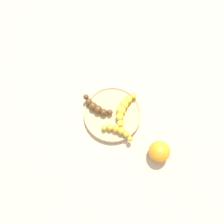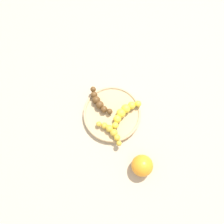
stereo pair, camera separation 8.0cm
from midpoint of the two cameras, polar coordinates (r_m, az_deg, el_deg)
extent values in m
plane|color=tan|center=(0.84, 2.70, -1.20)|extent=(2.40, 2.40, 0.00)
cylinder|color=tan|center=(0.83, 2.73, -1.04)|extent=(0.22, 0.22, 0.02)
torus|color=tan|center=(0.82, 2.75, -0.87)|extent=(0.22, 0.22, 0.01)
sphere|color=yellow|center=(0.82, 9.67, 1.71)|extent=(0.02, 0.02, 0.02)
sphere|color=yellow|center=(0.82, 7.99, 1.26)|extent=(0.03, 0.03, 0.03)
sphere|color=yellow|center=(0.81, 6.47, 0.41)|extent=(0.03, 0.03, 0.03)
sphere|color=yellow|center=(0.80, 5.20, -0.81)|extent=(0.03, 0.03, 0.03)
sphere|color=yellow|center=(0.80, 4.28, -2.31)|extent=(0.03, 0.03, 0.03)
sphere|color=yellow|center=(0.79, 3.75, -4.03)|extent=(0.02, 0.02, 0.02)
sphere|color=#593819|center=(0.83, -2.33, 5.57)|extent=(0.02, 0.02, 0.02)
sphere|color=#593819|center=(0.82, -2.07, 4.10)|extent=(0.03, 0.03, 0.03)
sphere|color=#593819|center=(0.82, -1.47, 2.69)|extent=(0.03, 0.03, 0.03)
sphere|color=#593819|center=(0.81, -0.53, 1.42)|extent=(0.03, 0.03, 0.03)
sphere|color=#593819|center=(0.81, 0.69, 0.37)|extent=(0.03, 0.03, 0.03)
sphere|color=#593819|center=(0.80, 2.14, -0.40)|extent=(0.02, 0.02, 0.02)
sphere|color=gold|center=(0.78, 4.76, -8.77)|extent=(0.02, 0.02, 0.02)
sphere|color=gold|center=(0.79, 4.22, -7.29)|extent=(0.02, 0.02, 0.02)
sphere|color=gold|center=(0.79, 3.34, -5.98)|extent=(0.03, 0.03, 0.03)
sphere|color=gold|center=(0.79, 2.18, -4.92)|extent=(0.03, 0.03, 0.03)
sphere|color=gold|center=(0.79, 0.81, -4.15)|extent=(0.02, 0.02, 0.02)
sphere|color=gold|center=(0.79, -0.71, -3.72)|extent=(0.02, 0.02, 0.02)
sphere|color=orange|center=(0.78, 10.97, -14.27)|extent=(0.08, 0.08, 0.08)
camera|label=1|loc=(0.04, -87.10, 9.81)|focal=34.53mm
camera|label=2|loc=(0.04, 92.90, -9.81)|focal=34.53mm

